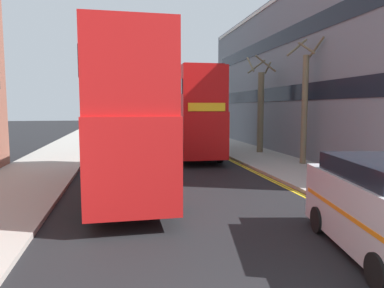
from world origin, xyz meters
TOP-DOWN VIEW (x-y plane):
  - sidewalk_right at (6.50, 16.00)m, footprint 4.00×80.00m
  - sidewalk_left at (-6.50, 16.00)m, footprint 4.00×80.00m
  - kerb_line_outer at (4.40, 14.00)m, footprint 0.10×56.00m
  - kerb_line_inner at (4.24, 14.00)m, footprint 0.10×56.00m
  - double_decker_bus_away at (-2.04, 11.27)m, footprint 2.84×10.82m
  - double_decker_bus_oncoming at (2.23, 20.57)m, footprint 2.95×10.85m
  - pedestrian_far at (5.50, 24.90)m, footprint 0.34×0.22m
  - street_tree_near at (7.66, 15.06)m, footprint 1.66×1.61m
  - street_tree_mid at (5.55, 31.08)m, footprint 1.75×1.63m
  - street_tree_far at (7.24, 20.34)m, footprint 1.65×1.67m
  - street_tree_distant at (5.18, 38.39)m, footprint 1.88×1.70m
  - townhouse_terrace_right at (13.50, 21.97)m, footprint 10.08×28.00m

SIDE VIEW (x-z plane):
  - kerb_line_outer at x=4.40m, z-range 0.00..0.01m
  - kerb_line_inner at x=4.24m, z-range 0.00..0.01m
  - sidewalk_right at x=6.50m, z-range 0.00..0.14m
  - sidewalk_left at x=-6.50m, z-range 0.00..0.14m
  - pedestrian_far at x=5.50m, z-range 0.18..1.80m
  - street_tree_distant at x=5.18m, z-range -0.11..5.36m
  - double_decker_bus_away at x=-2.04m, z-range 0.21..5.85m
  - double_decker_bus_oncoming at x=2.23m, z-range 0.21..5.85m
  - street_tree_mid at x=5.55m, z-range -0.13..6.44m
  - street_tree_far at x=7.24m, z-range -0.16..6.51m
  - street_tree_near at x=7.66m, z-range -0.09..6.92m
  - townhouse_terrace_right at x=13.50m, z-range 0.00..11.06m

